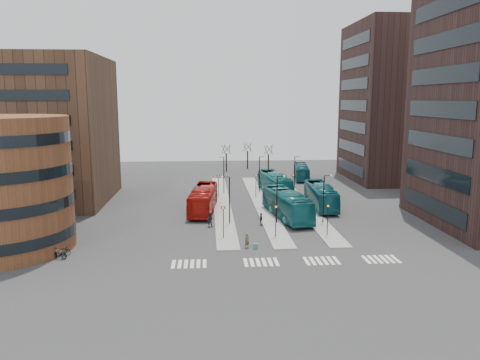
{
  "coord_description": "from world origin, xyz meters",
  "views": [
    {
      "loc": [
        -6.1,
        -39.31,
        15.73
      ],
      "look_at": [
        -1.79,
        22.2,
        5.0
      ],
      "focal_mm": 35.0,
      "sensor_mm": 36.0,
      "label": 1
    }
  ],
  "objects": [
    {
      "name": "ground",
      "position": [
        0.0,
        0.0,
        0.0
      ],
      "size": [
        160.0,
        160.0,
        0.0
      ],
      "primitive_type": "plane",
      "color": "#2D2D30",
      "rests_on": "ground"
    },
    {
      "name": "traveller",
      "position": [
        -1.99,
        8.47,
        0.81
      ],
      "size": [
        0.7,
        0.62,
        1.62
      ],
      "primitive_type": "imported",
      "rotation": [
        0.0,
        0.0,
        0.49
      ],
      "color": "brown",
      "rests_on": "ground"
    },
    {
      "name": "teal_bus_b",
      "position": [
        5.07,
        37.21,
        1.75
      ],
      "size": [
        4.44,
        12.84,
        3.5
      ],
      "primitive_type": "imported",
      "rotation": [
        0.0,
        0.0,
        0.12
      ],
      "color": "#156A6C",
      "rests_on": "ground"
    },
    {
      "name": "tower_far",
      "position": [
        31.98,
        50.0,
        15.0
      ],
      "size": [
        20.12,
        20.0,
        30.0
      ],
      "color": "#33201C",
      "rests_on": "ground"
    },
    {
      "name": "sign_poles",
      "position": [
        1.6,
        23.0,
        2.41
      ],
      "size": [
        12.45,
        22.12,
        3.65
      ],
      "color": "black",
      "rests_on": "ground"
    },
    {
      "name": "suitcase",
      "position": [
        -1.13,
        8.17,
        0.29
      ],
      "size": [
        0.53,
        0.47,
        0.57
      ],
      "primitive_type": "cube",
      "rotation": [
        0.0,
        0.0,
        -0.25
      ],
      "color": "#1B2A96",
      "rests_on": "ground"
    },
    {
      "name": "commuter_b",
      "position": [
        0.54,
        17.43,
        0.79
      ],
      "size": [
        0.49,
        0.97,
        1.58
      ],
      "primitive_type": "imported",
      "rotation": [
        0.0,
        0.0,
        1.46
      ],
      "color": "black",
      "rests_on": "ground"
    },
    {
      "name": "bicycle_mid",
      "position": [
        -21.0,
        6.4,
        0.55
      ],
      "size": [
        1.9,
        1.12,
        1.1
      ],
      "primitive_type": "imported",
      "rotation": [
        0.0,
        0.0,
        1.22
      ],
      "color": "gray",
      "rests_on": "ground"
    },
    {
      "name": "teal_bus_d",
      "position": [
        12.44,
        51.02,
        1.47
      ],
      "size": [
        3.87,
        10.81,
        2.95
      ],
      "primitive_type": "imported",
      "rotation": [
        0.0,
        0.0,
        -0.13
      ],
      "color": "#12525D",
      "rests_on": "ground"
    },
    {
      "name": "crosswalk_stripes",
      "position": [
        1.75,
        4.0,
        0.01
      ],
      "size": [
        22.35,
        2.4,
        0.01
      ],
      "color": "silver",
      "rests_on": "ground"
    },
    {
      "name": "office_block",
      "position": [
        -34.0,
        33.98,
        11.0
      ],
      "size": [
        25.0,
        20.12,
        22.0
      ],
      "color": "#4F3424",
      "rests_on": "ground"
    },
    {
      "name": "teal_bus_c",
      "position": [
        10.41,
        26.78,
        1.71
      ],
      "size": [
        3.27,
        12.34,
        3.41
      ],
      "primitive_type": "imported",
      "rotation": [
        0.0,
        0.0,
        -0.03
      ],
      "color": "#135862",
      "rests_on": "ground"
    },
    {
      "name": "island_left",
      "position": [
        -4.0,
        30.0,
        0.07
      ],
      "size": [
        2.5,
        45.0,
        0.15
      ],
      "primitive_type": "cube",
      "color": "gray",
      "rests_on": "ground"
    },
    {
      "name": "teal_bus_a",
      "position": [
        4.37,
        20.98,
        1.83
      ],
      "size": [
        5.15,
        13.46,
        3.66
      ],
      "primitive_type": "imported",
      "rotation": [
        0.0,
        0.0,
        0.16
      ],
      "color": "#135D62",
      "rests_on": "ground"
    },
    {
      "name": "island_mid",
      "position": [
        2.0,
        30.0,
        0.07
      ],
      "size": [
        2.5,
        45.0,
        0.15
      ],
      "primitive_type": "cube",
      "color": "gray",
      "rests_on": "ground"
    },
    {
      "name": "commuter_a",
      "position": [
        -5.92,
        17.14,
        0.88
      ],
      "size": [
        0.94,
        0.78,
        1.77
      ],
      "primitive_type": "imported",
      "rotation": [
        0.0,
        0.0,
        3.0
      ],
      "color": "black",
      "rests_on": "ground"
    },
    {
      "name": "bicycle_near",
      "position": [
        -21.0,
        6.29,
        0.48
      ],
      "size": [
        1.91,
        1.27,
        0.95
      ],
      "primitive_type": "imported",
      "rotation": [
        0.0,
        0.0,
        1.18
      ],
      "color": "gray",
      "rests_on": "ground"
    },
    {
      "name": "lamp_posts",
      "position": [
        2.64,
        28.0,
        3.58
      ],
      "size": [
        14.04,
        20.24,
        6.12
      ],
      "color": "black",
      "rests_on": "ground"
    },
    {
      "name": "bicycle_far",
      "position": [
        -21.0,
        7.6,
        0.49
      ],
      "size": [
        1.97,
        1.2,
        0.98
      ],
      "primitive_type": "imported",
      "rotation": [
        0.0,
        0.0,
        1.26
      ],
      "color": "gray",
      "rests_on": "ground"
    },
    {
      "name": "island_right",
      "position": [
        8.0,
        30.0,
        0.07
      ],
      "size": [
        2.5,
        45.0,
        0.15
      ],
      "primitive_type": "cube",
      "color": "gray",
      "rests_on": "ground"
    },
    {
      "name": "red_bus",
      "position": [
        -6.76,
        25.34,
        1.77
      ],
      "size": [
        4.29,
        12.92,
        3.53
      ],
      "primitive_type": "imported",
      "rotation": [
        0.0,
        0.0,
        -0.11
      ],
      "color": "#A5120C",
      "rests_on": "ground"
    },
    {
      "name": "bare_trees",
      "position": [
        2.67,
        62.67,
        2.72
      ],
      "size": [
        10.97,
        8.14,
        5.9
      ],
      "color": "black",
      "rests_on": "ground"
    },
    {
      "name": "commuter_c",
      "position": [
        3.65,
        17.88,
        0.92
      ],
      "size": [
        0.69,
        1.19,
        1.84
      ],
      "primitive_type": "imported",
      "rotation": [
        0.0,
        0.0,
        4.72
      ],
      "color": "black",
      "rests_on": "ground"
    }
  ]
}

